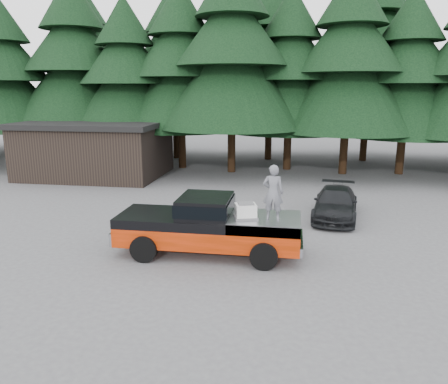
# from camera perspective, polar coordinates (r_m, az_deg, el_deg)

# --- Properties ---
(ground) EXTENTS (120.00, 120.00, 0.00)m
(ground) POSITION_cam_1_polar(r_m,az_deg,el_deg) (14.23, -3.49, -8.27)
(ground) COLOR #4A4A4C
(ground) RESTS_ON ground
(pickup_truck) EXTENTS (6.00, 2.04, 1.33)m
(pickup_truck) POSITION_cam_1_polar(r_m,az_deg,el_deg) (14.14, -2.00, -5.52)
(pickup_truck) COLOR red
(pickup_truck) RESTS_ON ground
(truck_cab) EXTENTS (1.66, 1.90, 0.59)m
(truck_cab) POSITION_cam_1_polar(r_m,az_deg,el_deg) (13.88, -2.43, -1.75)
(truck_cab) COLOR black
(truck_cab) RESTS_ON pickup_truck
(air_compressor) EXTENTS (0.75, 0.67, 0.43)m
(air_compressor) POSITION_cam_1_polar(r_m,az_deg,el_deg) (13.50, 2.84, -2.55)
(air_compressor) COLOR silver
(air_compressor) RESTS_ON pickup_truck
(man_on_bed) EXTENTS (0.64, 0.43, 1.71)m
(man_on_bed) POSITION_cam_1_polar(r_m,az_deg,el_deg) (13.22, 6.42, -0.08)
(man_on_bed) COLOR slate
(man_on_bed) RESTS_ON pickup_truck
(parked_car) EXTENTS (2.25, 4.40, 1.22)m
(parked_car) POSITION_cam_1_polar(r_m,az_deg,el_deg) (18.63, 14.35, -1.43)
(parked_car) COLOR black
(parked_car) RESTS_ON ground
(utility_building) EXTENTS (8.40, 6.40, 3.30)m
(utility_building) POSITION_cam_1_polar(r_m,az_deg,el_deg) (27.85, -16.38, 5.48)
(utility_building) COLOR black
(utility_building) RESTS_ON ground
(treeline) EXTENTS (60.15, 16.05, 17.50)m
(treeline) POSITION_cam_1_polar(r_m,az_deg,el_deg) (30.30, 4.61, 18.06)
(treeline) COLOR black
(treeline) RESTS_ON ground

